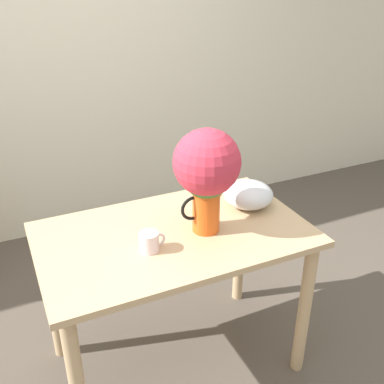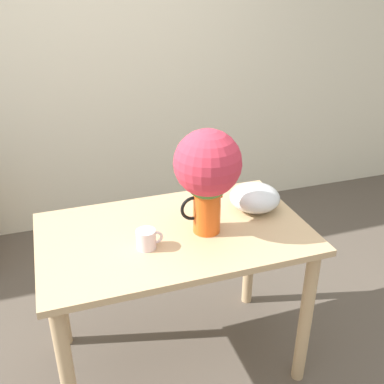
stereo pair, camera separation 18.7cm
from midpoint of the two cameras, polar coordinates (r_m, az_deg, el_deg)
wall_back at (r=3.25m, az=-12.32°, el=16.93°), size 8.00×0.05×2.60m
table at (r=2.06m, az=0.44°, el=-8.09°), size 1.18×0.72×0.77m
flower_vase at (r=1.86m, az=4.87°, el=2.68°), size 0.29×0.29×0.47m
coffee_mug at (r=1.86m, az=-2.89°, el=-6.07°), size 0.11×0.08×0.08m
white_bowl at (r=2.17m, az=10.44°, el=-0.74°), size 0.24×0.24×0.12m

